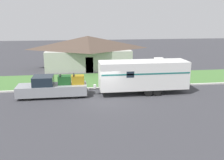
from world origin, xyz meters
TOP-DOWN VIEW (x-y plane):
  - ground_plane at (0.00, 0.00)m, footprint 120.00×120.00m
  - curb_strip at (0.00, 3.75)m, footprint 80.00×0.30m
  - lawn_strip at (0.00, 7.40)m, footprint 80.00×7.00m
  - house_across_street at (-0.89, 14.80)m, footprint 12.48×7.46m
  - pickup_truck at (-4.78, 1.71)m, footprint 6.41×2.01m
  - travel_trailer at (3.76, 1.71)m, footprint 9.40×2.47m
  - mailbox at (6.22, 4.45)m, footprint 0.48×0.20m

SIDE VIEW (x-z plane):
  - ground_plane at x=0.00m, z-range 0.00..0.00m
  - lawn_strip at x=0.00m, z-range 0.00..0.03m
  - curb_strip at x=0.00m, z-range 0.00..0.14m
  - pickup_truck at x=-4.78m, z-range -0.13..1.94m
  - mailbox at x=6.22m, z-range 0.34..1.60m
  - travel_trailer at x=3.76m, z-range 0.12..3.53m
  - house_across_street at x=-0.89m, z-range 0.09..4.68m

